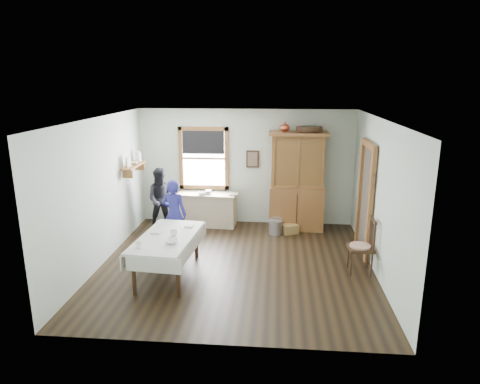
# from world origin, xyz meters

# --- Properties ---
(room) EXTENTS (5.01, 5.01, 2.70)m
(room) POSITION_xyz_m (0.00, 0.00, 1.35)
(room) COLOR black
(room) RESTS_ON ground
(window) EXTENTS (1.18, 0.07, 1.48)m
(window) POSITION_xyz_m (-1.00, 2.46, 1.64)
(window) COLOR white
(window) RESTS_ON room
(doorway) EXTENTS (0.09, 1.14, 2.22)m
(doorway) POSITION_xyz_m (2.46, 0.85, 1.16)
(doorway) COLOR #433930
(doorway) RESTS_ON room
(wall_shelf) EXTENTS (0.24, 1.00, 0.44)m
(wall_shelf) POSITION_xyz_m (-2.37, 1.54, 1.57)
(wall_shelf) COLOR brown
(wall_shelf) RESTS_ON room
(framed_picture) EXTENTS (0.30, 0.04, 0.40)m
(framed_picture) POSITION_xyz_m (0.15, 2.46, 1.55)
(framed_picture) COLOR #382413
(framed_picture) RESTS_ON room
(rug_beater) EXTENTS (0.01, 0.27, 0.27)m
(rug_beater) POSITION_xyz_m (2.45, 0.30, 1.72)
(rug_beater) COLOR black
(rug_beater) RESTS_ON room
(work_counter) EXTENTS (1.39, 0.61, 0.78)m
(work_counter) POSITION_xyz_m (-0.89, 2.17, 0.39)
(work_counter) COLOR tan
(work_counter) RESTS_ON room
(china_hutch) EXTENTS (1.32, 0.64, 2.23)m
(china_hutch) POSITION_xyz_m (1.18, 2.15, 1.12)
(china_hutch) COLOR brown
(china_hutch) RESTS_ON room
(dining_table) EXTENTS (1.09, 1.86, 0.71)m
(dining_table) POSITION_xyz_m (-1.16, -0.50, 0.36)
(dining_table) COLOR silver
(dining_table) RESTS_ON room
(spindle_chair) EXTENTS (0.49, 0.49, 1.02)m
(spindle_chair) POSITION_xyz_m (2.23, -0.12, 0.51)
(spindle_chair) COLOR #382413
(spindle_chair) RESTS_ON room
(pail) EXTENTS (0.38, 0.38, 0.32)m
(pail) POSITION_xyz_m (0.72, 1.70, 0.16)
(pail) COLOR #9D9FA6
(pail) RESTS_ON room
(wicker_basket) EXTENTS (0.41, 0.36, 0.20)m
(wicker_basket) POSITION_xyz_m (1.04, 1.78, 0.10)
(wicker_basket) COLOR olive
(wicker_basket) RESTS_ON room
(woman_blue) EXTENTS (0.54, 0.41, 1.32)m
(woman_blue) POSITION_xyz_m (-1.33, 0.76, 0.66)
(woman_blue) COLOR navy
(woman_blue) RESTS_ON room
(figure_dark) EXTENTS (0.75, 0.64, 1.34)m
(figure_dark) POSITION_xyz_m (-1.85, 1.76, 0.67)
(figure_dark) COLOR black
(figure_dark) RESTS_ON room
(table_cup_a) EXTENTS (0.14, 0.14, 0.10)m
(table_cup_a) POSITION_xyz_m (-1.05, -0.46, 0.76)
(table_cup_a) COLOR white
(table_cup_a) RESTS_ON dining_table
(table_cup_b) EXTENTS (0.13, 0.13, 0.10)m
(table_cup_b) POSITION_xyz_m (-1.49, -1.06, 0.76)
(table_cup_b) COLOR white
(table_cup_b) RESTS_ON dining_table
(table_bowl) EXTENTS (0.27, 0.27, 0.06)m
(table_bowl) POSITION_xyz_m (-0.99, -0.81, 0.74)
(table_bowl) COLOR white
(table_bowl) RESTS_ON dining_table
(counter_book) EXTENTS (0.18, 0.24, 0.02)m
(counter_book) POSITION_xyz_m (-0.36, 2.11, 0.79)
(counter_book) COLOR brown
(counter_book) RESTS_ON work_counter
(counter_bowl) EXTENTS (0.21, 0.21, 0.06)m
(counter_bowl) POSITION_xyz_m (-0.98, 2.04, 0.81)
(counter_bowl) COLOR white
(counter_bowl) RESTS_ON work_counter
(shelf_bowl) EXTENTS (0.22, 0.22, 0.05)m
(shelf_bowl) POSITION_xyz_m (-2.37, 1.55, 1.60)
(shelf_bowl) COLOR white
(shelf_bowl) RESTS_ON wall_shelf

